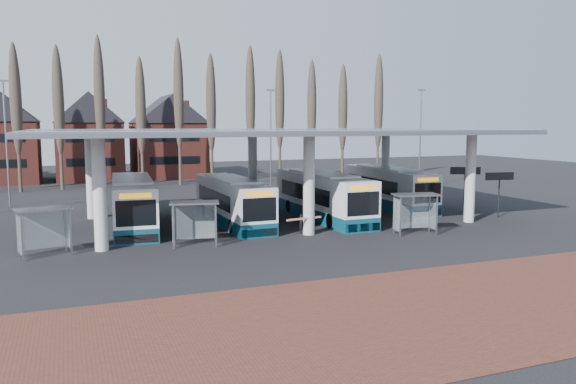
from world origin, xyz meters
name	(u,v)px	position (x,y,z in m)	size (l,w,h in m)	color
ground	(326,242)	(0.00, 0.00, 0.00)	(140.00, 140.00, 0.00)	black
brick_strip	(465,305)	(0.00, -12.00, 0.01)	(70.00, 10.00, 0.03)	brown
station_canopy	(277,139)	(0.00, 8.00, 5.68)	(32.00, 16.00, 6.34)	silver
poplar_row	(197,105)	(0.00, 33.00, 8.78)	(45.10, 1.10, 14.50)	#473D33
townhouse_row	(45,130)	(-15.75, 44.00, 5.94)	(36.80, 10.30, 12.25)	brown
lamp_post_a	(6,141)	(-18.00, 22.00, 5.34)	(0.80, 0.16, 10.17)	slate
lamp_post_b	(271,137)	(6.00, 26.00, 5.34)	(0.80, 0.16, 10.17)	slate
lamp_post_c	(420,137)	(20.00, 20.00, 5.34)	(0.80, 0.16, 10.17)	slate
bus_0	(133,204)	(-9.65, 9.07, 1.53)	(3.38, 11.81, 3.24)	white
bus_1	(232,202)	(-3.25, 8.08, 1.45)	(2.56, 11.14, 3.09)	white
bus_2	(322,197)	(3.27, 7.64, 1.55)	(2.57, 11.84, 3.29)	white
bus_3	(387,188)	(10.57, 10.83, 1.52)	(2.93, 11.70, 3.23)	white
shelter_0	(43,221)	(-14.78, 2.39, 1.80)	(2.90, 1.92, 2.47)	gray
shelter_1	(195,213)	(-7.11, 1.97, 1.79)	(2.87, 1.86, 2.46)	gray
shelter_2	(415,205)	(6.05, 0.26, 1.81)	(2.90, 1.85, 2.49)	gray
info_sign_0	(500,180)	(15.24, 3.28, 2.73)	(2.17, 0.49, 3.25)	black
info_sign_1	(465,174)	(15.00, 6.73, 2.85)	(2.13, 1.07, 3.40)	black
barrier	(303,220)	(-0.42, 2.37, 0.94)	(2.41, 0.86, 1.21)	black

